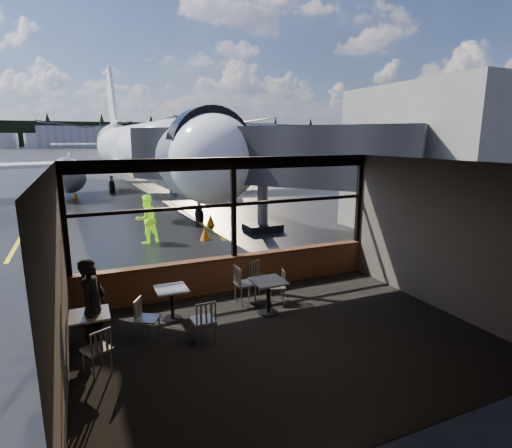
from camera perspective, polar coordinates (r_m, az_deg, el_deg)
ground_plane at (r=129.60m, az=-22.35°, el=9.51°), size 520.00×520.00×0.00m
carpet_floor at (r=8.38m, az=4.44°, el=-16.07°), size 8.00×6.00×0.01m
ceiling at (r=7.40m, az=4.89°, el=8.49°), size 8.00×6.00×0.04m
wall_left at (r=6.88m, az=-26.52°, el=-7.98°), size 0.04×6.00×3.50m
wall_right at (r=10.18m, az=24.94°, el=-1.58°), size 0.04×6.00×3.50m
wall_back at (r=5.43m, az=20.15°, el=-12.74°), size 8.00×0.04×3.50m
window_sill at (r=10.72m, az=-3.11°, el=-7.02°), size 8.00×0.28×0.90m
window_header at (r=10.14m, az=-3.30°, el=8.65°), size 8.00×0.18×0.30m
mullion_left at (r=9.67m, az=-25.73°, el=0.40°), size 0.12×0.12×2.60m
mullion_centre at (r=10.28m, az=-3.22°, el=2.24°), size 0.12×0.12×2.60m
mullion_right at (r=12.21m, az=14.46°, el=3.45°), size 0.12×0.12×2.60m
window_transom at (r=10.26m, az=-3.23°, el=2.79°), size 8.00×0.10×0.08m
airliner at (r=31.15m, az=-15.91°, el=14.77°), size 32.61×38.42×11.26m
jet_bridge at (r=16.67m, az=1.80°, el=6.90°), size 9.16×11.19×4.88m
cafe_table_near at (r=9.31m, az=1.76°, el=-10.38°), size 0.73×0.73×0.80m
cafe_table_mid at (r=9.20m, az=-11.90°, el=-11.12°), size 0.68×0.68×0.74m
cafe_table_left at (r=8.37m, az=-22.49°, el=-14.18°), size 0.70×0.70×0.77m
chair_near_e at (r=9.84m, az=2.92°, el=-8.99°), size 0.56×0.56×0.84m
chair_near_w at (r=9.84m, az=-1.55°, el=-8.57°), size 0.55×0.55×0.97m
chair_near_n at (r=10.58m, az=0.45°, el=-7.50°), size 0.58×0.58×0.82m
chair_mid_s at (r=8.13m, az=-7.55°, el=-13.50°), size 0.52×0.52×0.92m
chair_mid_w at (r=8.45m, az=-15.20°, el=-12.99°), size 0.64×0.64×0.87m
chair_left_s at (r=7.65m, az=-21.80°, el=-16.34°), size 0.63×0.63×0.86m
passenger at (r=8.20m, az=-22.24°, el=-10.75°), size 0.69×0.78×1.80m
ground_crew at (r=15.84m, az=-15.35°, el=0.69°), size 1.12×1.03×1.87m
cone_nose at (r=18.53m, az=-6.51°, el=0.60°), size 0.40×0.40×0.56m
cone_wing at (r=29.40m, az=-24.39°, el=3.80°), size 0.35×0.35×0.49m
terminal_annex at (r=18.10m, az=25.04°, el=7.97°), size 5.00×7.00×6.00m
hangar_mid at (r=194.53m, az=-23.05°, el=11.52°), size 38.00×15.00×10.00m
hangar_right at (r=197.97m, az=-5.00°, el=12.71°), size 50.00×20.00×12.00m
fuel_tank_a at (r=193.32m, az=-32.02°, el=10.07°), size 8.00×8.00×6.00m
fuel_tank_b at (r=192.20m, az=-29.03°, el=10.38°), size 8.00×8.00×6.00m
fuel_tank_c at (r=191.61m, az=-26.02°, el=10.67°), size 8.00×8.00×6.00m
treeline at (r=219.53m, az=-23.19°, el=11.74°), size 360.00×3.00×12.00m
cone_extra at (r=15.98m, az=-7.31°, el=-1.33°), size 0.38×0.38×0.53m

